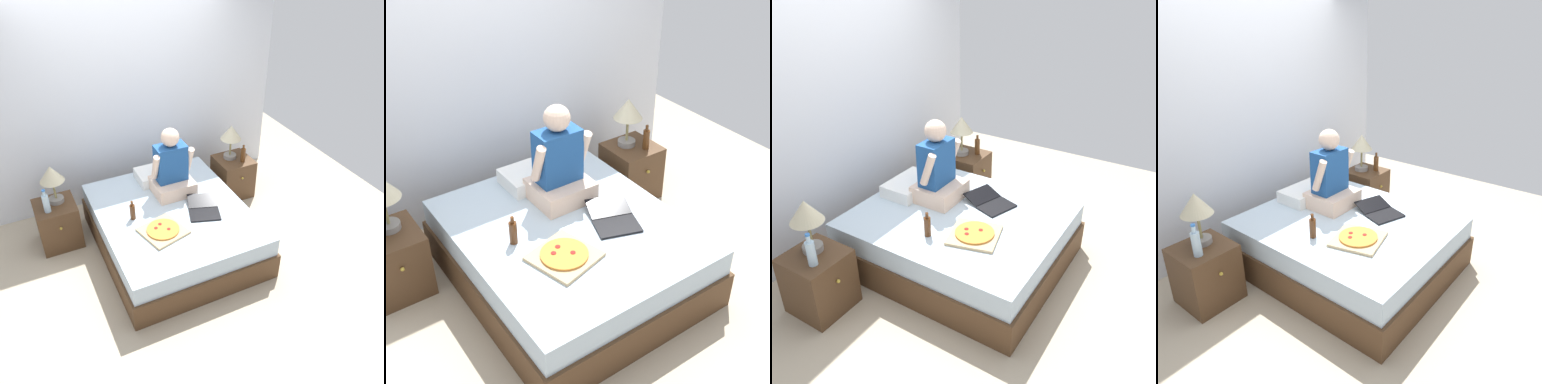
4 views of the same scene
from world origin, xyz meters
TOP-DOWN VIEW (x-y plane):
  - ground_plane at (0.00, 0.00)m, footprint 5.89×5.89m
  - wall_back at (0.00, 1.29)m, footprint 3.89×0.12m
  - bed at (0.00, 0.00)m, footprint 1.57×1.86m
  - nightstand_left at (-1.13, 0.62)m, footprint 0.44×0.47m
  - lamp_on_left_nightstand at (-1.09, 0.67)m, footprint 0.26×0.26m
  - water_bottle at (-1.21, 0.53)m, footprint 0.07×0.07m
  - nightstand_right at (1.13, 0.62)m, footprint 0.44×0.47m
  - lamp_on_right_nightstand at (1.10, 0.67)m, footprint 0.26×0.26m
  - beer_bottle at (1.20, 0.52)m, footprint 0.06×0.06m
  - pillow at (0.11, 0.65)m, footprint 0.52×0.34m
  - person_seated at (0.15, 0.33)m, footprint 0.47×0.40m
  - laptop at (0.30, -0.17)m, footprint 0.43×0.49m
  - pizza_box at (-0.23, -0.29)m, footprint 0.49×0.49m
  - beer_bottle_on_bed at (-0.43, 0.05)m, footprint 0.06×0.06m

SIDE VIEW (x-z plane):
  - ground_plane at x=0.00m, z-range 0.00..0.00m
  - bed at x=0.00m, z-range 0.00..0.50m
  - nightstand_left at x=-1.13m, z-range 0.00..0.52m
  - nightstand_right at x=1.13m, z-range 0.00..0.52m
  - pizza_box at x=-0.23m, z-range 0.50..0.54m
  - laptop at x=0.30m, z-range 0.48..0.56m
  - pillow at x=0.11m, z-range 0.50..0.62m
  - beer_bottle_on_bed at x=-0.43m, z-range 0.48..0.70m
  - beer_bottle at x=1.20m, z-range 0.50..0.73m
  - water_bottle at x=-1.21m, z-range 0.49..0.77m
  - person_seated at x=0.15m, z-range 0.40..1.18m
  - lamp_on_left_nightstand at x=-1.09m, z-range 0.62..1.07m
  - lamp_on_right_nightstand at x=1.10m, z-range 0.62..1.07m
  - wall_back at x=0.00m, z-range 0.00..2.50m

